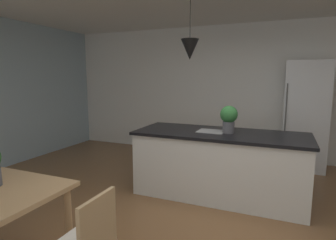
# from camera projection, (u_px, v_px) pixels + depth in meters

# --- Properties ---
(ground_plane) EXTENTS (10.00, 8.40, 0.04)m
(ground_plane) POSITION_uv_depth(u_px,v_px,m) (207.00, 239.00, 2.89)
(ground_plane) COLOR brown
(wall_back_kitchen) EXTENTS (10.00, 0.12, 2.70)m
(wall_back_kitchen) POSITION_uv_depth(u_px,v_px,m) (249.00, 92.00, 5.65)
(wall_back_kitchen) COLOR white
(wall_back_kitchen) RESTS_ON ground_plane
(kitchen_island) EXTENTS (2.32, 0.93, 0.91)m
(kitchen_island) POSITION_uv_depth(u_px,v_px,m) (219.00, 163.00, 3.86)
(kitchen_island) COLOR silver
(kitchen_island) RESTS_ON ground_plane
(refrigerator) EXTENTS (0.72, 0.67, 1.93)m
(refrigerator) POSITION_uv_depth(u_px,v_px,m) (305.00, 116.00, 4.95)
(refrigerator) COLOR silver
(refrigerator) RESTS_ON ground_plane
(pendant_over_island_main) EXTENTS (0.25, 0.25, 0.82)m
(pendant_over_island_main) POSITION_uv_depth(u_px,v_px,m) (190.00, 49.00, 3.79)
(pendant_over_island_main) COLOR black
(potted_plant_on_island) EXTENTS (0.23, 0.23, 0.37)m
(potted_plant_on_island) POSITION_uv_depth(u_px,v_px,m) (229.00, 117.00, 3.71)
(potted_plant_on_island) COLOR #4C4C51
(potted_plant_on_island) RESTS_ON kitchen_island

